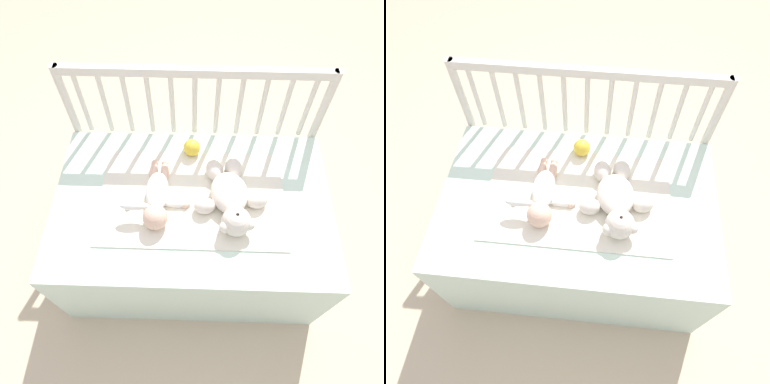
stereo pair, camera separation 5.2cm
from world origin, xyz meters
The scene contains 7 objects.
ground_plane centered at (0.00, 0.00, 0.00)m, with size 12.00×12.00×0.00m, color #C6B293.
crib_mattress centered at (0.00, 0.00, 0.25)m, with size 1.13×0.72×0.50m.
crib_rail centered at (0.00, 0.38, 0.60)m, with size 1.13×0.04×0.85m.
blanket centered at (0.00, 0.02, 0.51)m, with size 0.75×0.46×0.01m.
teddy_bear centered at (0.15, -0.01, 0.55)m, with size 0.30×0.37×0.11m.
baby centered at (-0.14, -0.01, 0.54)m, with size 0.27×0.35×0.10m.
toy_ball centered at (-0.01, 0.25, 0.54)m, with size 0.07×0.07×0.07m.
Camera 2 is at (0.07, -0.72, 1.69)m, focal length 32.00 mm.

